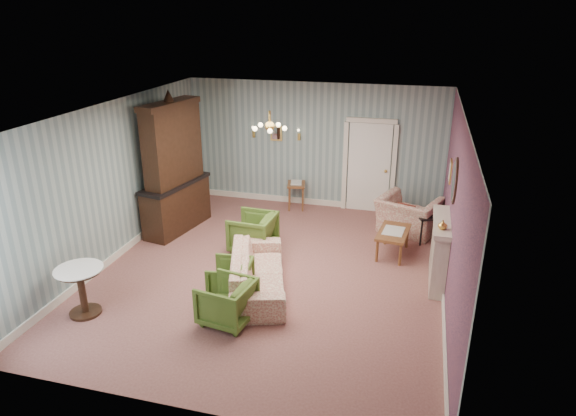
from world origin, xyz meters
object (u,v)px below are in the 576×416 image
(fireplace, at_px, (439,251))
(coffee_table, at_px, (393,243))
(sofa_chintz, at_px, (258,266))
(wingback_chair, at_px, (409,209))
(side_table_black, at_px, (426,229))
(olive_chair_c, at_px, (253,231))
(olive_chair_a, at_px, (227,300))
(dresser, at_px, (173,164))
(olive_chair_b, at_px, (230,277))
(pedestal_table, at_px, (82,291))

(fireplace, distance_m, coffee_table, 1.23)
(sofa_chintz, xyz_separation_m, wingback_chair, (2.33, 3.04, 0.08))
(wingback_chair, distance_m, side_table_black, 0.61)
(olive_chair_c, distance_m, sofa_chintz, 1.49)
(olive_chair_a, relative_size, sofa_chintz, 0.34)
(wingback_chair, bearing_deg, dresser, 34.02)
(olive_chair_b, xyz_separation_m, side_table_black, (3.07, 2.94, -0.05))
(olive_chair_b, xyz_separation_m, fireplace, (3.28, 1.35, 0.24))
(side_table_black, xyz_separation_m, pedestal_table, (-5.06, -4.02, 0.10))
(fireplace, height_order, side_table_black, fireplace)
(olive_chair_c, distance_m, side_table_black, 3.48)
(olive_chair_b, bearing_deg, wingback_chair, 134.94)
(fireplace, height_order, pedestal_table, fireplace)
(olive_chair_a, bearing_deg, side_table_black, 151.32)
(olive_chair_b, distance_m, pedestal_table, 2.27)
(olive_chair_c, bearing_deg, dresser, -103.48)
(dresser, height_order, fireplace, dresser)
(coffee_table, bearing_deg, olive_chair_c, -169.19)
(olive_chair_b, height_order, side_table_black, olive_chair_b)
(sofa_chintz, bearing_deg, olive_chair_c, 3.95)
(sofa_chintz, xyz_separation_m, coffee_table, (2.09, 1.89, -0.18))
(olive_chair_c, height_order, sofa_chintz, sofa_chintz)
(olive_chair_a, distance_m, olive_chair_c, 2.46)
(side_table_black, bearing_deg, fireplace, -82.46)
(olive_chair_b, height_order, fireplace, fireplace)
(side_table_black, bearing_deg, pedestal_table, -141.53)
(olive_chair_c, relative_size, fireplace, 0.59)
(dresser, distance_m, side_table_black, 5.30)
(olive_chair_a, xyz_separation_m, fireplace, (3.06, 2.07, 0.20))
(wingback_chair, xyz_separation_m, coffee_table, (-0.23, -1.15, -0.27))
(olive_chair_b, relative_size, pedestal_table, 0.86)
(coffee_table, bearing_deg, olive_chair_b, -138.00)
(sofa_chintz, bearing_deg, coffee_table, -65.66)
(wingback_chair, relative_size, side_table_black, 2.02)
(olive_chair_a, distance_m, pedestal_table, 2.25)
(wingback_chair, height_order, dresser, dresser)
(wingback_chair, bearing_deg, side_table_black, 152.21)
(wingback_chair, bearing_deg, olive_chair_b, 72.57)
(side_table_black, height_order, pedestal_table, pedestal_table)
(olive_chair_a, distance_m, coffee_table, 3.69)
(olive_chair_b, bearing_deg, pedestal_table, -67.92)
(wingback_chair, bearing_deg, olive_chair_c, 51.16)
(dresser, relative_size, side_table_black, 4.98)
(olive_chair_c, relative_size, wingback_chair, 0.71)
(olive_chair_a, xyz_separation_m, sofa_chintz, (0.15, 1.04, 0.05))
(olive_chair_c, distance_m, wingback_chair, 3.32)
(sofa_chintz, bearing_deg, wingback_chair, -55.11)
(olive_chair_b, distance_m, wingback_chair, 4.31)
(olive_chair_c, bearing_deg, sofa_chintz, 25.17)
(coffee_table, relative_size, pedestal_table, 1.22)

